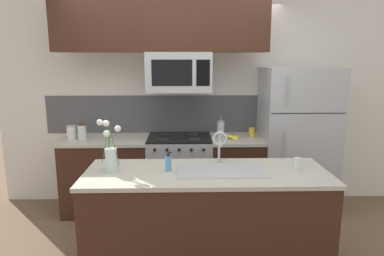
% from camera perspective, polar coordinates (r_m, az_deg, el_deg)
% --- Properties ---
extents(ground_plane, '(10.00, 10.00, 0.00)m').
position_cam_1_polar(ground_plane, '(3.63, -2.17, -19.18)').
color(ground_plane, brown).
extents(rear_partition, '(5.20, 0.10, 2.60)m').
position_cam_1_polar(rear_partition, '(4.44, 1.80, 4.37)').
color(rear_partition, silver).
rests_on(rear_partition, ground).
extents(splash_band, '(3.39, 0.01, 0.48)m').
position_cam_1_polar(splash_band, '(4.40, -2.08, 2.33)').
color(splash_band, '#4C4C51').
rests_on(splash_band, rear_partition).
extents(back_counter_left, '(1.04, 0.65, 0.91)m').
position_cam_1_polar(back_counter_left, '(4.35, -13.86, -7.52)').
color(back_counter_left, '#381E14').
rests_on(back_counter_left, ground).
extents(back_counter_right, '(0.65, 0.65, 0.91)m').
position_cam_1_polar(back_counter_right, '(4.30, 7.24, -7.51)').
color(back_counter_right, '#381E14').
rests_on(back_counter_right, ground).
extents(stove_range, '(0.76, 0.64, 0.93)m').
position_cam_1_polar(stove_range, '(4.25, -2.06, -7.57)').
color(stove_range, '#A8AAAF').
rests_on(stove_range, ground).
extents(microwave, '(0.74, 0.40, 0.45)m').
position_cam_1_polar(microwave, '(4.00, -2.19, 9.28)').
color(microwave, '#A8AAAF').
extents(upper_cabinet_band, '(2.38, 0.34, 0.60)m').
position_cam_1_polar(upper_cabinet_band, '(3.99, -5.17, 16.77)').
color(upper_cabinet_band, '#381E14').
extents(refrigerator, '(0.86, 0.74, 1.75)m').
position_cam_1_polar(refrigerator, '(4.38, 16.95, -1.88)').
color(refrigerator, '#A8AAAF').
rests_on(refrigerator, ground).
extents(storage_jar_tall, '(0.11, 0.11, 0.16)m').
position_cam_1_polar(storage_jar_tall, '(4.32, -19.43, -0.66)').
color(storage_jar_tall, silver).
rests_on(storage_jar_tall, back_counter_left).
extents(storage_jar_medium, '(0.10, 0.10, 0.19)m').
position_cam_1_polar(storage_jar_medium, '(4.25, -17.85, -0.55)').
color(storage_jar_medium, silver).
rests_on(storage_jar_medium, back_counter_left).
extents(banana_bunch, '(0.19, 0.16, 0.08)m').
position_cam_1_polar(banana_bunch, '(4.10, 6.74, -1.50)').
color(banana_bunch, yellow).
rests_on(banana_bunch, back_counter_right).
extents(french_press, '(0.09, 0.09, 0.27)m').
position_cam_1_polar(french_press, '(4.19, 4.80, -0.12)').
color(french_press, silver).
rests_on(french_press, back_counter_right).
extents(coffee_tin, '(0.08, 0.08, 0.11)m').
position_cam_1_polar(coffee_tin, '(4.25, 9.95, -0.71)').
color(coffee_tin, gold).
rests_on(coffee_tin, back_counter_right).
extents(island_counter, '(2.07, 0.76, 0.91)m').
position_cam_1_polar(island_counter, '(3.10, 2.38, -15.17)').
color(island_counter, '#381E14').
rests_on(island_counter, ground).
extents(kitchen_sink, '(0.76, 0.40, 0.16)m').
position_cam_1_polar(kitchen_sink, '(2.96, 4.94, -8.42)').
color(kitchen_sink, '#ADAFB5').
rests_on(kitchen_sink, island_counter).
extents(sink_faucet, '(0.14, 0.14, 0.31)m').
position_cam_1_polar(sink_faucet, '(3.07, 4.64, -2.49)').
color(sink_faucet, '#B7BABF').
rests_on(sink_faucet, island_counter).
extents(dish_soap_bottle, '(0.06, 0.05, 0.16)m').
position_cam_1_polar(dish_soap_bottle, '(2.93, -3.96, -5.84)').
color(dish_soap_bottle, '#4C93C6').
rests_on(dish_soap_bottle, island_counter).
extents(spare_glass, '(0.06, 0.06, 0.11)m').
position_cam_1_polar(spare_glass, '(3.09, 17.19, -5.71)').
color(spare_glass, silver).
rests_on(spare_glass, island_counter).
extents(flower_vase, '(0.21, 0.14, 0.44)m').
position_cam_1_polar(flower_vase, '(2.97, -13.44, -4.31)').
color(flower_vase, silver).
rests_on(flower_vase, island_counter).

